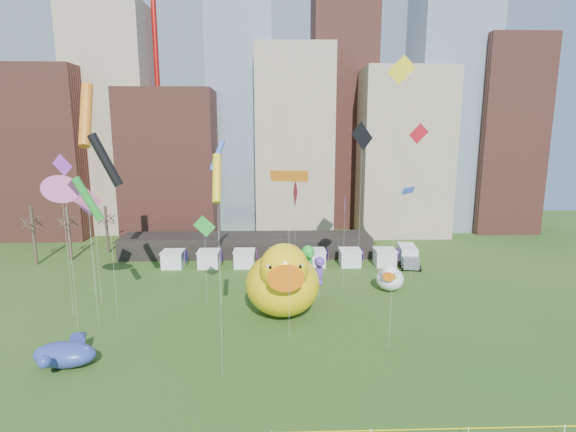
{
  "coord_description": "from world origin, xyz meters",
  "views": [
    {
      "loc": [
        0.21,
        -23.12,
        18.4
      ],
      "look_at": [
        1.34,
        10.87,
        12.0
      ],
      "focal_mm": 27.0,
      "sensor_mm": 36.0,
      "label": 1
    }
  ],
  "objects_px": {
    "seahorse_green": "(308,261)",
    "box_truck": "(408,255)",
    "big_duck": "(283,280)",
    "seahorse_purple": "(319,269)",
    "small_duck": "(390,278)",
    "whale_inflatable": "(66,353)"
  },
  "relations": [
    {
      "from": "seahorse_green",
      "to": "box_truck",
      "type": "relative_size",
      "value": 0.98
    },
    {
      "from": "seahorse_green",
      "to": "seahorse_purple",
      "type": "height_order",
      "value": "seahorse_green"
    },
    {
      "from": "seahorse_green",
      "to": "whale_inflatable",
      "type": "distance_m",
      "value": 24.83
    },
    {
      "from": "big_duck",
      "to": "seahorse_purple",
      "type": "height_order",
      "value": "big_duck"
    },
    {
      "from": "whale_inflatable",
      "to": "box_truck",
      "type": "height_order",
      "value": "box_truck"
    },
    {
      "from": "seahorse_green",
      "to": "seahorse_purple",
      "type": "distance_m",
      "value": 1.89
    },
    {
      "from": "big_duck",
      "to": "whale_inflatable",
      "type": "bearing_deg",
      "value": -154.37
    },
    {
      "from": "seahorse_purple",
      "to": "small_duck",
      "type": "bearing_deg",
      "value": 7.16
    },
    {
      "from": "small_duck",
      "to": "seahorse_purple",
      "type": "bearing_deg",
      "value": -147.85
    },
    {
      "from": "small_duck",
      "to": "whale_inflatable",
      "type": "height_order",
      "value": "small_duck"
    },
    {
      "from": "big_duck",
      "to": "seahorse_purple",
      "type": "bearing_deg",
      "value": 45.49
    },
    {
      "from": "big_duck",
      "to": "box_truck",
      "type": "bearing_deg",
      "value": 40.83
    },
    {
      "from": "seahorse_green",
      "to": "small_duck",
      "type": "bearing_deg",
      "value": 6.92
    },
    {
      "from": "small_duck",
      "to": "seahorse_purple",
      "type": "distance_m",
      "value": 9.15
    },
    {
      "from": "small_duck",
      "to": "seahorse_green",
      "type": "xyz_separation_m",
      "value": [
        -10.08,
        -2.72,
        3.0
      ]
    },
    {
      "from": "big_duck",
      "to": "small_duck",
      "type": "relative_size",
      "value": 2.17
    },
    {
      "from": "whale_inflatable",
      "to": "box_truck",
      "type": "xyz_separation_m",
      "value": [
        36.06,
        26.35,
        0.33
      ]
    },
    {
      "from": "seahorse_green",
      "to": "box_truck",
      "type": "bearing_deg",
      "value": 32.01
    },
    {
      "from": "big_duck",
      "to": "whale_inflatable",
      "type": "relative_size",
      "value": 1.62
    },
    {
      "from": "big_duck",
      "to": "seahorse_green",
      "type": "relative_size",
      "value": 1.68
    },
    {
      "from": "box_truck",
      "to": "big_duck",
      "type": "bearing_deg",
      "value": -129.54
    },
    {
      "from": "small_duck",
      "to": "box_truck",
      "type": "distance_m",
      "value": 11.6
    }
  ]
}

